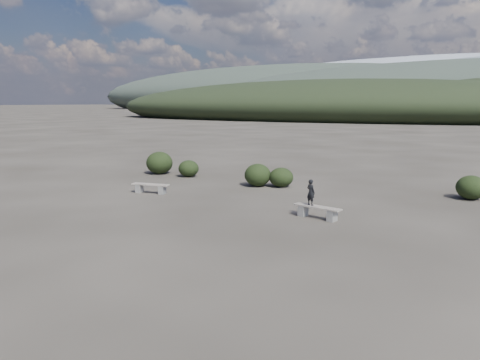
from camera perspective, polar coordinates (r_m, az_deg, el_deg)
The scene contains 10 objects.
ground at distance 13.80m, azimuth -8.97°, elevation -6.44°, with size 1200.00×1200.00×0.00m, color #2C2722.
bench_left at distance 19.82m, azimuth -10.86°, elevation -0.92°, with size 1.63×0.63×0.40m.
bench_right at distance 15.47m, azimuth 9.40°, elevation -3.76°, with size 1.68×0.68×0.41m.
seated_person at distance 15.48m, azimuth 8.62°, elevation -1.49°, with size 0.31×0.21×0.86m, color black.
shrub_a at distance 23.94m, azimuth -6.28°, elevation 1.41°, with size 1.04×1.04×0.85m, color black.
shrub_b at distance 21.10m, azimuth 2.17°, elevation 0.61°, with size 1.19×1.19×1.02m, color black.
shrub_c at distance 21.00m, azimuth 5.04°, elevation 0.33°, with size 1.09×1.09×0.87m, color black.
shrub_e at distance 20.34m, azimuth 26.36°, elevation -0.82°, with size 1.13×1.13×0.94m, color black.
shrub_f at distance 25.12m, azimuth -9.79°, elevation 2.08°, with size 1.39×1.39×1.18m, color black.
mountain_ridges at distance 349.97m, azimuth 26.39°, elevation 9.65°, with size 500.00×400.00×56.00m.
Camera 1 is at (8.14, -10.49, 3.75)m, focal length 35.00 mm.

